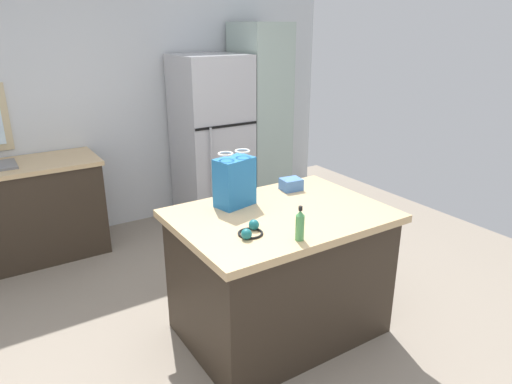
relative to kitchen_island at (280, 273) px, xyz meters
name	(u,v)px	position (x,y,z in m)	size (l,w,h in m)	color
ground	(254,353)	(-0.29, -0.13, -0.45)	(6.29, 6.29, 0.00)	gray
back_wall	(113,100)	(-0.31, 2.49, 0.88)	(4.99, 0.13, 2.66)	silver
kitchen_island	(280,273)	(0.00, 0.00, 0.00)	(1.37, 0.99, 0.90)	#33281E
refrigerator	(212,140)	(0.58, 2.08, 0.43)	(0.71, 0.71, 1.77)	#B7B7BC
tall_cabinet	(260,120)	(1.19, 2.08, 0.58)	(0.48, 0.63, 2.08)	#9EB2A8
sink_counter	(24,211)	(-1.32, 2.12, 0.01)	(1.35, 0.62, 1.09)	#33281E
shopping_bag	(235,182)	(-0.19, 0.27, 0.61)	(0.28, 0.21, 0.38)	#236BAD
small_box	(291,184)	(0.32, 0.32, 0.49)	(0.15, 0.12, 0.09)	#4775B7
bottle	(300,225)	(-0.15, -0.39, 0.54)	(0.05, 0.05, 0.21)	#4C9956
ear_defenders	(250,231)	(-0.34, -0.18, 0.47)	(0.21, 0.21, 0.06)	black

